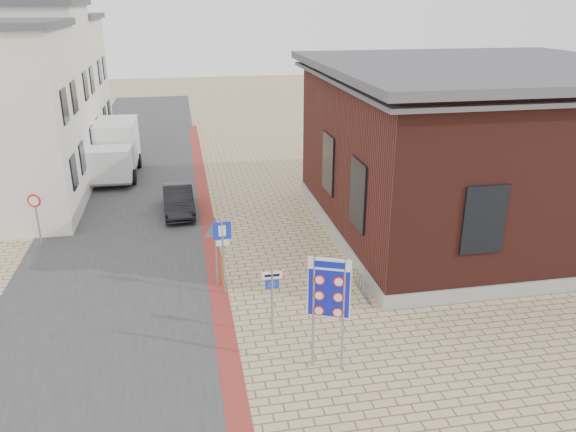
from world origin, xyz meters
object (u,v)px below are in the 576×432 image
object	(u,v)px
box_truck	(114,149)
bollard	(223,271)
parking_sign	(223,244)
border_sign	(329,290)
sedan	(178,200)
essen_sign	(272,291)

from	to	relation	value
box_truck	bollard	distance (m)	14.73
parking_sign	bollard	size ratio (longest dim) A/B	2.39
border_sign	sedan	bearing A→B (deg)	129.06
box_truck	border_sign	size ratio (longest dim) A/B	1.76
sedan	parking_sign	bearing A→B (deg)	-82.22
essen_sign	bollard	distance (m)	3.53
border_sign	bollard	size ratio (longest dim) A/B	2.89
box_truck	essen_sign	world-z (taller)	box_truck
parking_sign	box_truck	bearing A→B (deg)	105.12
essen_sign	bollard	world-z (taller)	essen_sign
sedan	bollard	distance (m)	7.53
bollard	border_sign	bearing A→B (deg)	-65.43
border_sign	parking_sign	distance (m)	5.05
sedan	border_sign	bearing A→B (deg)	-75.62
border_sign	essen_sign	bearing A→B (deg)	145.02
essen_sign	bollard	size ratio (longest dim) A/B	1.96
box_truck	bollard	size ratio (longest dim) A/B	5.09
box_truck	bollard	xyz separation A→B (m)	(4.70, -13.93, -0.94)
border_sign	box_truck	bearing A→B (deg)	132.73
sedan	parking_sign	size ratio (longest dim) A/B	1.44
sedan	essen_sign	size ratio (longest dim) A/B	1.75
parking_sign	bollard	distance (m)	1.36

